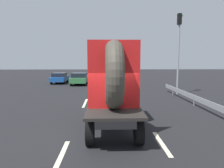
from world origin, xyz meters
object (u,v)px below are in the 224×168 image
at_px(flatbed_truck, 112,88).
at_px(distant_sedan, 79,78).
at_px(traffic_light, 179,43).
at_px(oncoming_car, 60,78).

distance_m(flatbed_truck, distant_sedan, 17.47).
distance_m(traffic_light, oncoming_car, 15.78).
height_order(flatbed_truck, distant_sedan, flatbed_truck).
xyz_separation_m(flatbed_truck, oncoming_car, (-6.09, 18.75, -1.07)).
bearing_deg(oncoming_car, distant_sedan, -31.39).
bearing_deg(oncoming_car, traffic_light, -38.54).
relative_size(flatbed_truck, traffic_light, 0.74).
relative_size(distant_sedan, traffic_light, 0.64).
bearing_deg(flatbed_truck, distant_sedan, 101.21).
bearing_deg(distant_sedan, traffic_light, -40.38).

